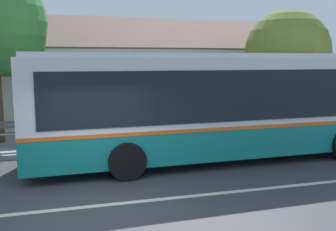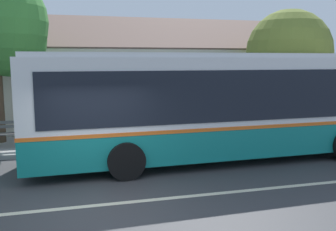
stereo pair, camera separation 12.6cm
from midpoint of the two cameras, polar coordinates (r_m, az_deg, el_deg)
The scene contains 7 objects.
ground_plane at distance 8.43m, azimuth -9.64°, elevation -13.28°, with size 300.00×300.00×0.00m, color #38383A.
sidewalk_far at distance 14.15m, azimuth -12.26°, elevation -4.10°, with size 60.00×3.00×0.15m, color gray.
lane_divider_stripe at distance 8.43m, azimuth -9.64°, elevation -13.25°, with size 60.00×0.16×0.01m, color beige.
community_building at distance 20.44m, azimuth -17.79°, elevation 4.72°, with size 24.87×8.56×6.42m.
transit_bus at distance 11.77m, azimuth 8.00°, elevation 1.87°, with size 11.96×2.96×3.30m.
bench_by_building at distance 13.87m, azimuth -23.70°, elevation -2.76°, with size 1.85×0.51×0.94m.
street_tree_primary at distance 17.36m, azimuth 17.27°, elevation 8.77°, with size 3.69×3.69×5.29m.
Camera 1 is at (-0.82, -7.78, 3.10)m, focal length 40.00 mm.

